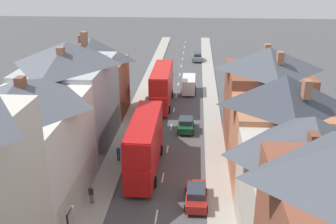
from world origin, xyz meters
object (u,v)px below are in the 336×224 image
double_decker_bus_lead (145,143)px  car_parked_right_a (197,57)px  pedestrian_mid_left (91,194)px  delivery_van (189,84)px  car_mid_black (196,195)px  car_mid_white (151,105)px  car_parked_left_b (186,124)px  car_near_silver (158,82)px  pedestrian_mid_right (118,153)px  double_decker_bus_mid_street (162,86)px  car_far_grey (162,71)px  car_parked_left_a (134,155)px

double_decker_bus_lead → car_parked_right_a: bearing=83.8°
car_parked_right_a → pedestrian_mid_left: bearing=-99.5°
double_decker_bus_lead → delivery_van: double_decker_bus_lead is taller
car_mid_black → pedestrian_mid_left: pedestrian_mid_left is taller
car_mid_white → delivery_van: delivery_van is taller
car_parked_left_b → car_near_silver: bearing=106.1°
pedestrian_mid_right → double_decker_bus_mid_street: bearing=80.4°
car_near_silver → car_parked_right_a: bearing=71.3°
car_mid_white → pedestrian_mid_left: pedestrian_mid_left is taller
car_parked_left_b → pedestrian_mid_left: pedestrian_mid_left is taller
double_decker_bus_mid_street → car_near_silver: double_decker_bus_mid_street is taller
car_mid_white → delivery_van: (4.90, 8.12, 0.50)m
car_mid_white → car_near_silver: bearing=90.0°
car_near_silver → car_far_grey: bearing=90.0°
car_far_grey → pedestrian_mid_right: 32.76m
double_decker_bus_mid_street → delivery_van: size_ratio=2.08×
car_parked_right_a → car_mid_black: (0.00, -50.32, -0.01)m
car_parked_left_b → pedestrian_mid_left: (-7.30, -15.85, 0.21)m
car_mid_black → delivery_van: size_ratio=0.80×
car_parked_left_a → car_parked_right_a: size_ratio=0.91×
car_far_grey → delivery_van: size_ratio=0.78×
car_near_silver → car_parked_left_a: bearing=-90.0°
delivery_van → car_parked_right_a: bearing=86.4°
pedestrian_mid_right → pedestrian_mid_left: bearing=-96.2°
car_parked_left_b → double_decker_bus_lead: bearing=-110.4°
car_far_grey → pedestrian_mid_left: pedestrian_mid_left is taller
double_decker_bus_mid_street → pedestrian_mid_right: bearing=-99.6°
car_near_silver → car_mid_white: size_ratio=1.12×
double_decker_bus_mid_street → pedestrian_mid_left: size_ratio=6.71×
pedestrian_mid_left → pedestrian_mid_right: 7.57m
delivery_van → pedestrian_mid_right: 23.85m
car_near_silver → delivery_van: size_ratio=0.88×
car_mid_black → car_far_grey: (-6.20, 39.46, -0.02)m
double_decker_bus_lead → double_decker_bus_mid_street: 18.36m
car_parked_left_b → pedestrian_mid_right: size_ratio=2.51×
car_parked_left_b → delivery_van: size_ratio=0.78×
car_mid_black → delivery_van: bearing=92.5°
pedestrian_mid_right → double_decker_bus_lead: bearing=-25.6°
car_mid_black → pedestrian_mid_left: bearing=-174.7°
car_near_silver → car_parked_right_a: (6.20, 18.27, -0.01)m
double_decker_bus_mid_street → pedestrian_mid_right: 17.32m
double_decker_bus_mid_street → car_mid_black: double_decker_bus_mid_street is taller
delivery_van → car_parked_left_b: bearing=-90.0°
car_parked_left_a → car_far_grey: (-0.00, 32.61, -0.00)m
double_decker_bus_lead → car_far_grey: bearing=92.2°
car_parked_left_b → car_far_grey: 24.88m
pedestrian_mid_right → car_far_grey: bearing=87.2°
delivery_van → pedestrian_mid_left: delivery_van is taller
double_decker_bus_lead → car_parked_left_a: double_decker_bus_lead is taller
car_mid_white → delivery_van: 9.50m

